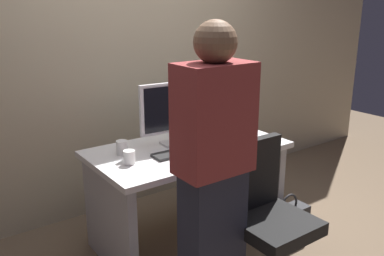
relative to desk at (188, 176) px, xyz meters
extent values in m
plane|color=brown|center=(0.00, 0.00, -0.50)|extent=(9.00, 9.00, 0.00)
cube|color=tan|center=(0.00, 0.85, 1.00)|extent=(6.40, 0.10, 3.00)
cube|color=white|center=(0.00, 0.00, 0.21)|extent=(1.39, 0.76, 0.04)
cube|color=#B2B2B7|center=(-0.63, 0.00, -0.16)|extent=(0.06, 0.68, 0.69)
cube|color=#B2B2B7|center=(0.63, 0.00, -0.16)|extent=(0.06, 0.68, 0.69)
cube|color=black|center=(0.05, -0.81, -0.04)|extent=(0.44, 0.44, 0.08)
cube|color=black|center=(0.05, -0.62, 0.22)|extent=(0.40, 0.06, 0.44)
cube|color=#262838|center=(-0.32, -0.69, -0.08)|extent=(0.34, 0.20, 0.85)
cube|color=maroon|center=(-0.32, -0.69, 0.64)|extent=(0.40, 0.24, 0.58)
sphere|color=brown|center=(-0.32, -0.69, 1.03)|extent=(0.22, 0.22, 0.22)
cube|color=silver|center=(-0.04, 0.10, 0.24)|extent=(0.21, 0.16, 0.02)
cube|color=silver|center=(-0.04, 0.10, 0.28)|extent=(0.04, 0.03, 0.08)
cube|color=silver|center=(-0.04, 0.10, 0.50)|extent=(0.54, 0.08, 0.36)
cube|color=black|center=(-0.04, 0.09, 0.50)|extent=(0.50, 0.05, 0.32)
cube|color=#262626|center=(-0.11, -0.09, 0.24)|extent=(0.43, 0.14, 0.02)
ellipsoid|color=white|center=(0.22, -0.11, 0.24)|extent=(0.06, 0.10, 0.03)
cylinder|color=white|center=(-0.50, -0.06, 0.27)|extent=(0.08, 0.08, 0.09)
cylinder|color=white|center=(-0.46, 0.13, 0.28)|extent=(0.08, 0.08, 0.10)
cube|color=black|center=(0.41, 0.13, 0.24)|extent=(0.17, 0.14, 0.02)
cube|color=#594C72|center=(0.42, 0.13, 0.26)|extent=(0.20, 0.16, 0.03)
cube|color=white|center=(0.41, 0.13, 0.29)|extent=(0.17, 0.16, 0.02)
cube|color=black|center=(0.42, -0.18, 0.23)|extent=(0.09, 0.15, 0.01)
cube|color=#262628|center=(0.57, -0.48, -0.37)|extent=(0.34, 0.14, 0.26)
torus|color=#262628|center=(0.57, -0.48, -0.21)|extent=(0.18, 0.02, 0.18)
camera|label=1|loc=(-1.63, -2.30, 1.21)|focal=38.98mm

